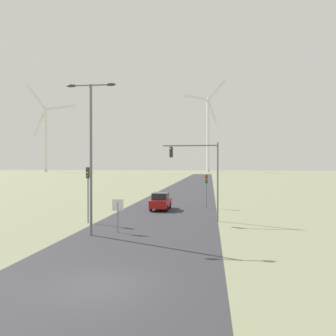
{
  "coord_description": "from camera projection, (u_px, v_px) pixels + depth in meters",
  "views": [
    {
      "loc": [
        4.36,
        -12.36,
        4.72
      ],
      "look_at": [
        0.0,
        21.23,
        4.46
      ],
      "focal_mm": 35.0,
      "sensor_mm": 36.0,
      "label": 1
    }
  ],
  "objects": [
    {
      "name": "ground_plane",
      "position": [
        98.0,
        285.0,
        12.85
      ],
      "size": [
        600.0,
        600.0,
        0.0
      ],
      "primitive_type": "plane",
      "color": "#757A5B"
    },
    {
      "name": "car_approaching",
      "position": [
        161.0,
        201.0,
        34.76
      ],
      "size": [
        1.88,
        4.12,
        1.83
      ],
      "color": "maroon",
      "rests_on": "ground"
    },
    {
      "name": "wind_turbine_left",
      "position": [
        208.0,
        129.0,
        232.3
      ],
      "size": [
        30.28,
        2.6,
        65.43
      ],
      "color": "silver",
      "rests_on": "ground"
    },
    {
      "name": "traffic_light_mast_overhead",
      "position": [
        199.0,
        165.0,
        27.74
      ],
      "size": [
        4.72,
        0.34,
        6.67
      ],
      "color": "slate",
      "rests_on": "ground"
    },
    {
      "name": "wind_turbine_far_left",
      "position": [
        46.0,
        133.0,
        236.92
      ],
      "size": [
        35.48,
        4.97,
        63.42
      ],
      "color": "silver",
      "rests_on": "ground"
    },
    {
      "name": "traffic_light_post_near_right",
      "position": [
        206.0,
        184.0,
        36.26
      ],
      "size": [
        0.28,
        0.34,
        3.67
      ],
      "color": "slate",
      "rests_on": "ground"
    },
    {
      "name": "traffic_light_post_near_left",
      "position": [
        88.0,
        182.0,
        26.77
      ],
      "size": [
        0.28,
        0.33,
        4.57
      ],
      "color": "slate",
      "rests_on": "ground"
    },
    {
      "name": "road_surface",
      "position": [
        187.0,
        191.0,
        60.45
      ],
      "size": [
        10.0,
        240.0,
        0.01
      ],
      "color": "#2D2D33",
      "rests_on": "ground"
    },
    {
      "name": "stop_sign_near",
      "position": [
        118.0,
        209.0,
        22.97
      ],
      "size": [
        0.81,
        0.07,
        2.34
      ],
      "color": "slate",
      "rests_on": "ground"
    },
    {
      "name": "streetlamp",
      "position": [
        91.0,
        140.0,
        22.03
      ],
      "size": [
        3.46,
        0.32,
        10.23
      ],
      "color": "slate",
      "rests_on": "ground"
    }
  ]
}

